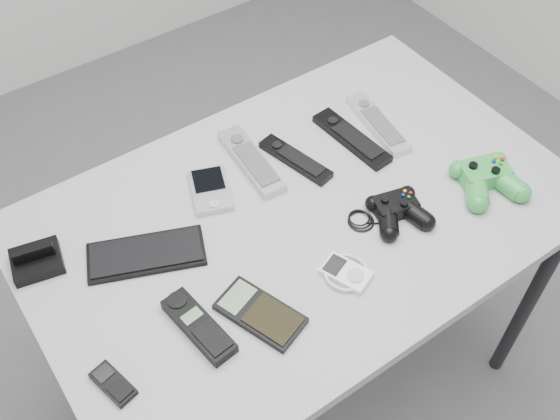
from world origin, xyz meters
TOP-DOWN VIEW (x-y plane):
  - floor at (0.00, 0.00)m, footprint 3.50×3.50m
  - desk at (0.06, -0.06)m, footprint 1.17×0.75m
  - pda_keyboard at (-0.27, 0.03)m, footprint 0.26×0.18m
  - dock_bracket at (-0.46, 0.13)m, footprint 0.11×0.10m
  - pda at (-0.08, 0.10)m, footprint 0.12×0.15m
  - remote_silver_a at (0.05, 0.12)m, footprint 0.08×0.23m
  - remote_black_a at (0.13, 0.07)m, footprint 0.09×0.20m
  - remote_black_b at (0.28, 0.05)m, footprint 0.07×0.22m
  - remote_silver_b at (0.36, 0.05)m, footprint 0.09×0.23m
  - mobile_phone at (-0.45, -0.19)m, footprint 0.06×0.10m
  - cordless_handset at (-0.27, -0.18)m, footprint 0.07×0.17m
  - calculator at (-0.16, -0.22)m, footprint 0.14×0.19m
  - mp3_player at (0.03, -0.24)m, footprint 0.12×0.12m
  - controller_black at (0.22, -0.18)m, footprint 0.24×0.18m
  - controller_green at (0.44, -0.23)m, footprint 0.19×0.20m

SIDE VIEW (x-z plane):
  - floor at x=0.00m, z-range 0.00..0.00m
  - desk at x=0.06m, z-range 0.32..1.11m
  - pda_keyboard at x=-0.27m, z-range 0.78..0.80m
  - mobile_phone at x=-0.45m, z-range 0.78..0.80m
  - calculator at x=-0.16m, z-range 0.78..0.80m
  - mp3_player at x=0.03m, z-range 0.78..0.80m
  - remote_black_a at x=0.13m, z-range 0.78..0.80m
  - pda at x=-0.08m, z-range 0.78..0.80m
  - remote_black_b at x=0.28m, z-range 0.78..0.80m
  - remote_silver_b at x=0.36m, z-range 0.78..0.81m
  - remote_silver_a at x=0.05m, z-range 0.78..0.81m
  - cordless_handset at x=-0.27m, z-range 0.78..0.81m
  - controller_black at x=0.22m, z-range 0.78..0.83m
  - controller_green at x=0.44m, z-range 0.78..0.83m
  - dock_bracket at x=-0.46m, z-range 0.78..0.84m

